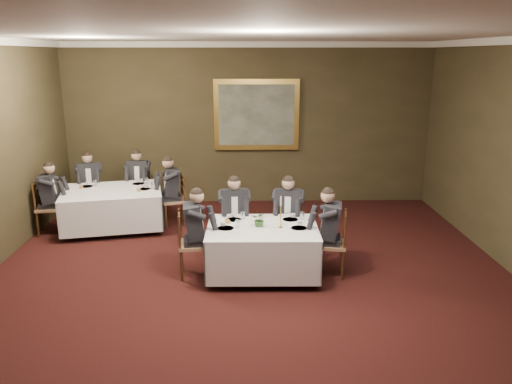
{
  "coord_description": "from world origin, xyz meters",
  "views": [
    {
      "loc": [
        -0.06,
        -5.96,
        3.24
      ],
      "look_at": [
        0.1,
        1.6,
        1.15
      ],
      "focal_mm": 35.0,
      "sensor_mm": 36.0,
      "label": 1
    }
  ],
  "objects_px": {
    "chair_sec_backleft": "(91,202)",
    "painting": "(256,115)",
    "diner_main_endright": "(331,243)",
    "chair_main_backleft": "(235,237)",
    "diner_main_backleft": "(234,224)",
    "diner_main_backright": "(288,224)",
    "table_second": "(113,206)",
    "diner_sec_endright": "(174,199)",
    "candlestick": "(281,216)",
    "chair_main_endright": "(332,257)",
    "diner_sec_endleft": "(49,207)",
    "chair_sec_backright": "(140,199)",
    "chair_sec_endright": "(175,210)",
    "chair_sec_endleft": "(49,218)",
    "chair_main_endleft": "(193,257)",
    "centerpiece": "(260,219)",
    "diner_sec_backleft": "(90,192)",
    "table_main": "(262,247)",
    "chair_main_backright": "(288,237)",
    "diner_main_endleft": "(193,243)"
  },
  "relations": [
    {
      "from": "chair_sec_backleft",
      "to": "painting",
      "type": "height_order",
      "value": "painting"
    },
    {
      "from": "diner_main_endright",
      "to": "painting",
      "type": "relative_size",
      "value": 0.73
    },
    {
      "from": "chair_main_backleft",
      "to": "painting",
      "type": "bearing_deg",
      "value": -102.3
    },
    {
      "from": "chair_main_backleft",
      "to": "diner_main_backleft",
      "type": "height_order",
      "value": "diner_main_backleft"
    },
    {
      "from": "diner_main_backright",
      "to": "table_second",
      "type": "bearing_deg",
      "value": -12.34
    },
    {
      "from": "diner_sec_endright",
      "to": "candlestick",
      "type": "height_order",
      "value": "diner_sec_endright"
    },
    {
      "from": "diner_main_backleft",
      "to": "chair_main_endright",
      "type": "height_order",
      "value": "diner_main_backleft"
    },
    {
      "from": "chair_main_endright",
      "to": "diner_sec_endleft",
      "type": "bearing_deg",
      "value": 79.51
    },
    {
      "from": "chair_sec_backleft",
      "to": "chair_sec_backright",
      "type": "xyz_separation_m",
      "value": [
        0.97,
        0.19,
        0.0
      ]
    },
    {
      "from": "chair_sec_endright",
      "to": "chair_sec_backleft",
      "type": "bearing_deg",
      "value": 56.84
    },
    {
      "from": "chair_sec_endleft",
      "to": "chair_main_endleft",
      "type": "bearing_deg",
      "value": 46.71
    },
    {
      "from": "diner_main_backright",
      "to": "candlestick",
      "type": "distance_m",
      "value": 0.99
    },
    {
      "from": "chair_sec_backleft",
      "to": "table_second",
      "type": "bearing_deg",
      "value": 113.9
    },
    {
      "from": "diner_main_backleft",
      "to": "chair_main_endleft",
      "type": "height_order",
      "value": "diner_main_backleft"
    },
    {
      "from": "diner_main_backleft",
      "to": "diner_sec_endright",
      "type": "height_order",
      "value": "same"
    },
    {
      "from": "chair_main_endright",
      "to": "centerpiece",
      "type": "distance_m",
      "value": 1.24
    },
    {
      "from": "chair_main_backleft",
      "to": "chair_sec_endleft",
      "type": "height_order",
      "value": "same"
    },
    {
      "from": "chair_main_backleft",
      "to": "candlestick",
      "type": "relative_size",
      "value": 2.01
    },
    {
      "from": "diner_main_backright",
      "to": "chair_sec_backright",
      "type": "distance_m",
      "value": 3.76
    },
    {
      "from": "chair_sec_backright",
      "to": "diner_sec_endleft",
      "type": "relative_size",
      "value": 0.74
    },
    {
      "from": "chair_main_backleft",
      "to": "table_second",
      "type": "bearing_deg",
      "value": -32.98
    },
    {
      "from": "diner_sec_backleft",
      "to": "diner_main_backright",
      "type": "bearing_deg",
      "value": 136.32
    },
    {
      "from": "table_main",
      "to": "chair_main_backright",
      "type": "distance_m",
      "value": 0.98
    },
    {
      "from": "diner_main_endright",
      "to": "diner_sec_endright",
      "type": "height_order",
      "value": "same"
    },
    {
      "from": "table_main",
      "to": "chair_sec_backright",
      "type": "distance_m",
      "value": 4.03
    },
    {
      "from": "chair_main_endright",
      "to": "chair_sec_backleft",
      "type": "bearing_deg",
      "value": 67.25
    },
    {
      "from": "diner_main_endright",
      "to": "chair_sec_backright",
      "type": "height_order",
      "value": "diner_main_endright"
    },
    {
      "from": "diner_main_backright",
      "to": "centerpiece",
      "type": "relative_size",
      "value": 5.58
    },
    {
      "from": "chair_sec_backleft",
      "to": "candlestick",
      "type": "bearing_deg",
      "value": 125.91
    },
    {
      "from": "chair_sec_backright",
      "to": "candlestick",
      "type": "distance_m",
      "value": 4.28
    },
    {
      "from": "chair_main_endright",
      "to": "candlestick",
      "type": "xyz_separation_m",
      "value": [
        -0.78,
        -0.02,
        0.66
      ]
    },
    {
      "from": "chair_sec_endleft",
      "to": "chair_sec_endright",
      "type": "bearing_deg",
      "value": 91.68
    },
    {
      "from": "diner_sec_endright",
      "to": "chair_sec_endleft",
      "type": "height_order",
      "value": "diner_sec_endright"
    },
    {
      "from": "chair_sec_backright",
      "to": "diner_sec_endleft",
      "type": "bearing_deg",
      "value": 40.87
    },
    {
      "from": "diner_main_backright",
      "to": "diner_sec_backleft",
      "type": "height_order",
      "value": "same"
    },
    {
      "from": "table_second",
      "to": "chair_sec_endright",
      "type": "height_order",
      "value": "chair_sec_endright"
    },
    {
      "from": "painting",
      "to": "candlestick",
      "type": "bearing_deg",
      "value": -86.1
    },
    {
      "from": "diner_sec_endright",
      "to": "painting",
      "type": "bearing_deg",
      "value": -62.28
    },
    {
      "from": "chair_main_endleft",
      "to": "chair_sec_backright",
      "type": "relative_size",
      "value": 1.0
    },
    {
      "from": "diner_main_backright",
      "to": "chair_sec_backright",
      "type": "height_order",
      "value": "diner_main_backright"
    },
    {
      "from": "painting",
      "to": "table_second",
      "type": "bearing_deg",
      "value": -147.93
    },
    {
      "from": "chair_main_endright",
      "to": "diner_sec_endright",
      "type": "xyz_separation_m",
      "value": [
        -2.7,
        2.39,
        0.23
      ]
    },
    {
      "from": "diner_main_endleft",
      "to": "chair_sec_endleft",
      "type": "distance_m",
      "value": 3.47
    },
    {
      "from": "chair_main_backleft",
      "to": "chair_main_endleft",
      "type": "bearing_deg",
      "value": 49.82
    },
    {
      "from": "chair_main_endleft",
      "to": "diner_main_endright",
      "type": "bearing_deg",
      "value": 82.71
    },
    {
      "from": "chair_main_backleft",
      "to": "diner_main_endleft",
      "type": "xyz_separation_m",
      "value": [
        -0.6,
        -0.85,
        0.23
      ]
    },
    {
      "from": "table_second",
      "to": "chair_sec_backleft",
      "type": "bearing_deg",
      "value": 128.94
    },
    {
      "from": "table_main",
      "to": "chair_sec_endright",
      "type": "xyz_separation_m",
      "value": [
        -1.64,
        2.38,
        -0.17
      ]
    },
    {
      "from": "chair_main_endleft",
      "to": "chair_main_endright",
      "type": "relative_size",
      "value": 1.0
    },
    {
      "from": "centerpiece",
      "to": "chair_main_endright",
      "type": "bearing_deg",
      "value": -2.18
    }
  ]
}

